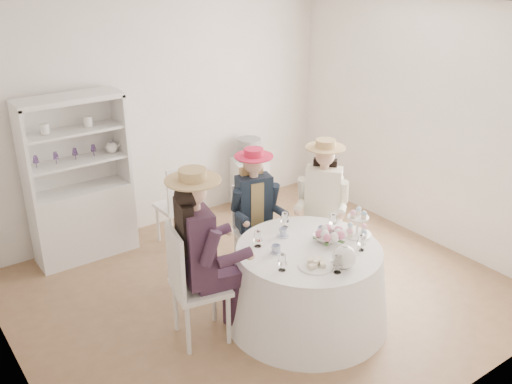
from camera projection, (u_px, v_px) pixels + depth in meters
ground at (262, 292)px, 5.66m from camera, size 4.50×4.50×0.00m
ceiling at (263, 8)px, 4.58m from camera, size 4.50×4.50×0.00m
wall_back at (160, 116)px, 6.61m from camera, size 4.50×0.00×4.50m
wall_front at (448, 255)px, 3.63m from camera, size 4.50×0.00×4.50m
wall_right at (426, 123)px, 6.33m from camera, size 0.00×4.50×4.50m
tea_table at (307, 284)px, 5.12m from camera, size 1.48×1.48×0.74m
hutch at (81, 201)px, 6.12m from camera, size 1.08×0.46×1.79m
side_table at (249, 183)px, 7.41m from camera, size 0.50×0.50×0.64m
hatbox at (249, 150)px, 7.23m from camera, size 0.38×0.38×0.29m
guest_left at (199, 247)px, 4.67m from camera, size 0.63×0.59×1.58m
guest_mid at (255, 205)px, 5.73m from camera, size 0.51×0.55×1.35m
guest_right at (323, 198)px, 5.81m from camera, size 0.60×0.59×1.41m
spare_chair at (179, 202)px, 6.36m from camera, size 0.41×0.41×0.98m
teacup_a at (276, 249)px, 4.88m from camera, size 0.11×0.11×0.07m
teacup_b at (283, 233)px, 5.16m from camera, size 0.08×0.08×0.07m
teacup_c at (322, 231)px, 5.21m from camera, size 0.09×0.09×0.06m
flower_bowl at (327, 238)px, 5.08m from camera, size 0.29×0.29×0.06m
flower_arrangement at (330, 233)px, 5.02m from camera, size 0.21×0.20×0.08m
table_teapot at (345, 257)px, 4.65m from camera, size 0.28×0.20×0.21m
sandwich_plate at (316, 265)px, 4.68m from camera, size 0.29×0.29×0.06m
cupcake_stand at (357, 226)px, 5.17m from camera, size 0.26×0.26×0.25m
stemware_set at (309, 241)px, 4.94m from camera, size 0.92×0.96×0.15m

